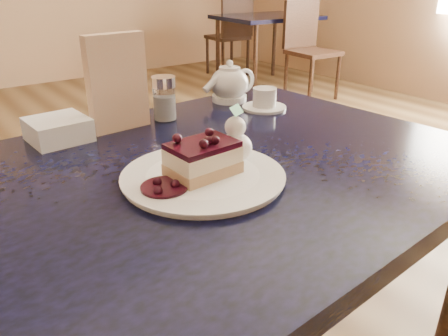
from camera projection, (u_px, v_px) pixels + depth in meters
main_table at (188, 207)px, 0.95m from camera, size 1.38×0.97×0.83m
dessert_plate at (203, 177)px, 0.87m from camera, size 0.32×0.32×0.01m
cheesecake_slice at (203, 159)px, 0.85m from camera, size 0.14×0.10×0.07m
whipped_cream at (235, 147)px, 0.92m from camera, size 0.07×0.07×0.06m
berry_sauce at (164, 187)px, 0.81m from camera, size 0.09×0.09×0.01m
tea_set at (236, 88)px, 1.37m from camera, size 0.21×0.26×0.12m
menu_card at (117, 83)px, 1.11m from camera, size 0.16×0.04×0.24m
sugar_shaker at (164, 98)px, 1.20m from camera, size 0.07×0.07×0.12m
napkin_stack at (58, 129)px, 1.07m from camera, size 0.14×0.14×0.06m
bg_table_far_right at (265, 79)px, 5.13m from camera, size 1.10×1.89×1.26m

